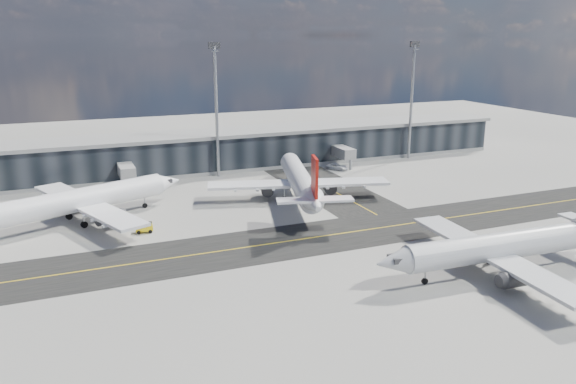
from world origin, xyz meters
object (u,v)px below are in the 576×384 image
airliner_redtail (300,181)px  baggage_tug (146,228)px  airliner_near (503,246)px  airliner_af (77,201)px  service_van (337,167)px

airliner_redtail → baggage_tug: bearing=-151.3°
airliner_near → baggage_tug: size_ratio=13.17×
airliner_af → airliner_near: 66.24m
airliner_af → service_van: 60.62m
baggage_tug → service_van: (48.07, 27.28, -0.11)m
service_van → baggage_tug: bearing=174.3°
airliner_near → baggage_tug: airliner_near is taller
airliner_near → baggage_tug: bearing=53.8°
baggage_tug → airliner_near: bearing=58.7°
airliner_near → service_van: size_ratio=7.13×
airliner_near → airliner_af: bearing=53.0°
airliner_redtail → airliner_near: size_ratio=1.09×
airliner_af → service_van: bearing=86.1°
service_van → airliner_near: bearing=-131.8°
airliner_af → service_van: (57.75, 18.18, -3.14)m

